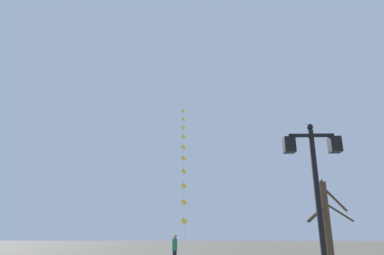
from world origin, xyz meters
name	(u,v)px	position (x,y,z in m)	size (l,w,h in m)	color
twin_lantern_lamp_post	(315,176)	(3.41, 7.05, 3.09)	(1.43, 0.28, 4.44)	black
kite_train	(183,159)	(-0.87, 25.97, 7.69)	(1.21, 13.54, 14.46)	brown
kite_flyer	(175,250)	(-0.86, 17.62, 0.90)	(0.24, 0.61, 1.71)	#1E1E2D
bare_tree	(328,227)	(5.32, 11.98, 1.96)	(2.15, 1.43, 3.76)	#4C3826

